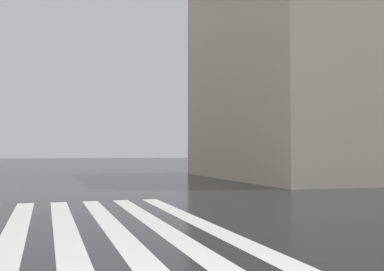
{
  "coord_description": "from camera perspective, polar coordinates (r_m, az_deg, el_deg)",
  "views": [
    {
      "loc": [
        -5.22,
        1.86,
        1.66
      ],
      "look_at": [
        8.14,
        -2.35,
        2.13
      ],
      "focal_mm": 43.43,
      "sensor_mm": 36.0,
      "label": 1
    }
  ],
  "objects": [
    {
      "name": "zebra_crossing",
      "position": [
        9.37,
        -15.05,
        -12.05
      ],
      "size": [
        13.0,
        6.5,
        0.01
      ],
      "color": "silver",
      "rests_on": "ground_plane"
    }
  ]
}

